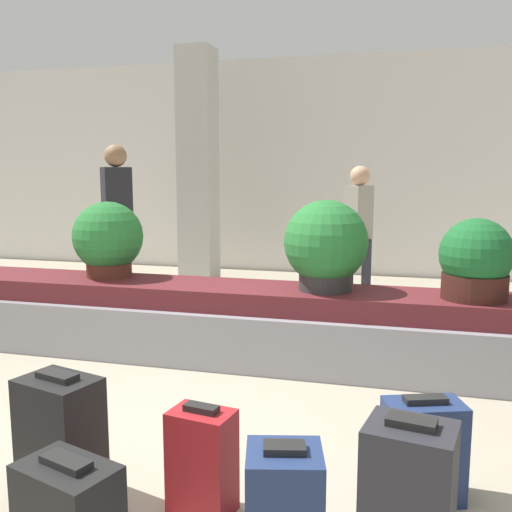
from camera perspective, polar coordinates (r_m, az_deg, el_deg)
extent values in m
plane|color=#9E937F|center=(3.24, -8.63, -20.04)|extent=(18.00, 18.00, 0.00)
cube|color=silver|center=(8.64, 7.21, 8.85)|extent=(18.00, 0.06, 3.20)
cube|color=gray|center=(4.72, 0.00, -7.74)|extent=(6.40, 0.79, 0.44)
cube|color=#5B1E23|center=(4.64, 0.00, -4.11)|extent=(6.14, 0.63, 0.17)
cube|color=beige|center=(8.07, -5.80, 8.90)|extent=(0.47, 0.47, 3.20)
cube|color=black|center=(2.97, -18.95, -16.85)|extent=(0.42, 0.34, 0.59)
cube|color=black|center=(2.85, -19.25, -11.24)|extent=(0.22, 0.14, 0.03)
cube|color=navy|center=(2.48, 2.83, -23.58)|extent=(0.36, 0.34, 0.45)
cube|color=black|center=(2.36, 2.87, -18.61)|extent=(0.18, 0.13, 0.03)
cube|color=#232328|center=(2.37, 14.95, -22.97)|extent=(0.36, 0.32, 0.63)
cube|color=black|center=(2.22, 15.29, -15.73)|extent=(0.19, 0.12, 0.03)
cube|color=black|center=(2.36, -18.47, -18.95)|extent=(0.22, 0.14, 0.03)
cube|color=navy|center=(2.93, 16.35, -18.22)|extent=(0.41, 0.32, 0.48)
cube|color=black|center=(2.83, 16.57, -13.60)|extent=(0.21, 0.14, 0.03)
cube|color=maroon|center=(2.74, -5.41, -19.83)|extent=(0.31, 0.23, 0.48)
cube|color=black|center=(2.63, -5.49, -14.93)|extent=(0.16, 0.09, 0.03)
cylinder|color=#4C2319|center=(5.20, -14.48, -0.98)|extent=(0.39, 0.39, 0.19)
sphere|color=#236B2D|center=(5.16, -14.59, 1.91)|extent=(0.61, 0.61, 0.61)
cylinder|color=#381914|center=(4.46, 20.99, -2.84)|extent=(0.47, 0.47, 0.19)
sphere|color=#195B28|center=(4.42, 21.15, 0.18)|extent=(0.52, 0.52, 0.52)
cylinder|color=#2D2D2D|center=(4.51, 6.94, -2.14)|extent=(0.41, 0.41, 0.20)
sphere|color=#236B2D|center=(4.46, 7.00, 1.40)|extent=(0.66, 0.66, 0.66)
cylinder|color=#282833|center=(6.95, -14.23, -0.84)|extent=(0.11, 0.11, 0.88)
cylinder|color=#282833|center=(6.86, -12.77, -0.92)|extent=(0.11, 0.11, 0.88)
cube|color=#232328|center=(6.82, -13.74, 5.69)|extent=(0.35, 0.36, 0.70)
sphere|color=#936B4C|center=(6.82, -13.88, 9.71)|extent=(0.26, 0.26, 0.26)
cylinder|color=#282833|center=(6.72, 9.26, -1.51)|extent=(0.11, 0.11, 0.77)
cylinder|color=#282833|center=(6.70, 10.96, -1.58)|extent=(0.11, 0.11, 0.77)
cube|color=gray|center=(6.63, 10.27, 4.31)|extent=(0.31, 0.37, 0.61)
sphere|color=tan|center=(6.61, 10.36, 7.91)|extent=(0.22, 0.22, 0.22)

